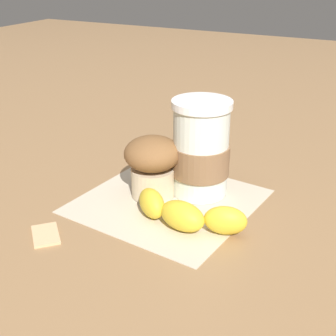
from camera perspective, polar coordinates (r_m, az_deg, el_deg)
The scene contains 6 objects.
ground_plane at distance 0.67m, azimuth 0.00°, elevation -4.08°, with size 3.00×3.00×0.00m, color #936D47.
paper_napkin at distance 0.67m, azimuth 0.00°, elevation -4.03°, with size 0.23×0.23×0.00m, color beige.
coffee_cup at distance 0.67m, azimuth 4.00°, elevation 2.12°, with size 0.08×0.08×0.14m.
muffin at distance 0.67m, azimuth -1.88°, elevation 0.58°, with size 0.08×0.08×0.09m.
banana at distance 0.60m, azimuth 2.05°, elevation -5.53°, with size 0.07×0.17×0.04m.
sugar_packet at distance 0.61m, azimuth -14.71°, elevation -7.74°, with size 0.05×0.03×0.01m, color #E0B27F.
Camera 1 is at (0.52, 0.27, 0.33)m, focal length 50.00 mm.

